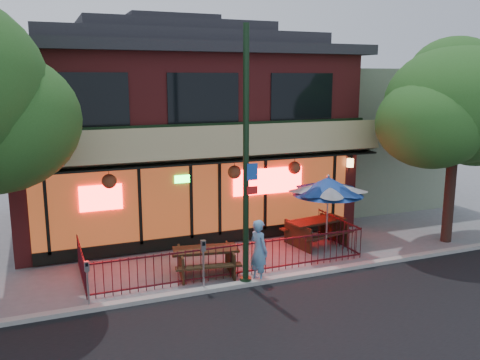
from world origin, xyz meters
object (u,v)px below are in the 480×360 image
at_px(picnic_table_right, 316,228).
at_px(picnic_table_left, 206,257).
at_px(street_light, 246,173).
at_px(patio_umbrella, 328,186).
at_px(street_tree_right, 457,99).
at_px(parking_meter_near, 203,257).
at_px(pedestrian, 259,251).
at_px(parking_meter_far, 87,277).

bearing_deg(picnic_table_right, picnic_table_left, -164.40).
distance_m(street_light, patio_umbrella, 3.93).
distance_m(street_tree_right, parking_meter_near, 10.14).
bearing_deg(pedestrian, street_tree_right, -98.50).
bearing_deg(parking_meter_near, street_light, -0.12).
bearing_deg(picnic_table_right, parking_meter_far, -163.37).
height_order(street_light, parking_meter_far, street_light).
bearing_deg(patio_umbrella, parking_meter_near, -162.12).
bearing_deg(street_light, pedestrian, 13.33).
bearing_deg(parking_meter_far, patio_umbrella, 11.19).
height_order(picnic_table_right, parking_meter_far, parking_meter_far).
relative_size(street_light, patio_umbrella, 2.70).
bearing_deg(street_tree_right, picnic_table_left, 179.26).
distance_m(picnic_table_right, parking_meter_near, 5.36).
bearing_deg(parking_meter_near, parking_meter_far, 180.00).
xyz_separation_m(street_light, picnic_table_right, (3.59, 2.33, -2.58)).
height_order(patio_umbrella, parking_meter_far, patio_umbrella).
xyz_separation_m(picnic_table_left, picnic_table_right, (4.39, 1.23, 0.05)).
distance_m(street_light, picnic_table_left, 2.96).
relative_size(street_light, picnic_table_right, 3.13).
xyz_separation_m(pedestrian, parking_meter_near, (-1.66, -0.10, 0.07)).
distance_m(picnic_table_left, parking_meter_far, 3.59).
bearing_deg(street_tree_right, parking_meter_near, -173.92).
height_order(street_light, picnic_table_left, street_light).
relative_size(picnic_table_left, parking_meter_near, 1.46).
bearing_deg(street_light, street_tree_right, 7.01).
xyz_separation_m(street_tree_right, patio_umbrella, (-4.54, 0.54, -2.74)).
height_order(street_tree_right, pedestrian, street_tree_right).
relative_size(patio_umbrella, parking_meter_far, 2.06).
bearing_deg(parking_meter_far, parking_meter_near, -0.00).
height_order(picnic_table_right, parking_meter_near, parking_meter_near).
relative_size(picnic_table_right, parking_meter_far, 1.78).
bearing_deg(patio_umbrella, picnic_table_left, -174.37).
relative_size(street_tree_right, picnic_table_right, 3.14).
xyz_separation_m(street_tree_right, picnic_table_right, (-4.45, 1.34, -4.39)).
bearing_deg(parking_meter_far, street_light, -0.04).
bearing_deg(street_light, patio_umbrella, 23.56).
bearing_deg(patio_umbrella, street_light, -156.44).
xyz_separation_m(street_light, parking_meter_far, (-4.20, 0.00, -2.30)).
bearing_deg(picnic_table_left, street_tree_right, -0.74).
distance_m(street_tree_right, picnic_table_right, 6.39).
relative_size(picnic_table_left, patio_umbrella, 0.80).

